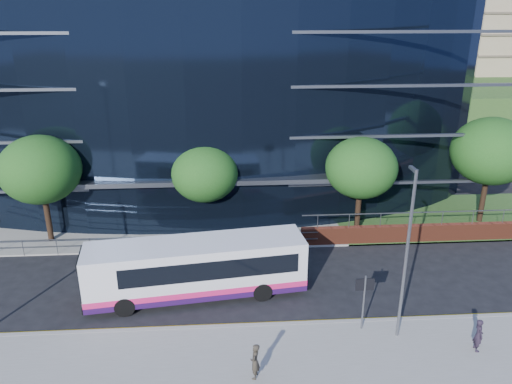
{
  "coord_description": "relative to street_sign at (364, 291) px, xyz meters",
  "views": [
    {
      "loc": [
        -1.73,
        -20.79,
        14.46
      ],
      "look_at": [
        0.18,
        8.0,
        3.44
      ],
      "focal_mm": 35.0,
      "sensor_mm": 36.0,
      "label": 1
    }
  ],
  "objects": [
    {
      "name": "street_sign",
      "position": [
        0.0,
        0.0,
        0.0
      ],
      "size": [
        0.85,
        0.09,
        2.8
      ],
      "color": "slate",
      "rests_on": "pavement_near"
    },
    {
      "name": "tree_dist_e",
      "position": [
        19.5,
        41.59,
        2.39
      ],
      "size": [
        4.62,
        4.62,
        6.51
      ],
      "color": "black",
      "rests_on": "ground"
    },
    {
      "name": "pedestrian",
      "position": [
        4.62,
        -1.87,
        -1.23
      ],
      "size": [
        0.41,
        0.59,
        1.54
      ],
      "primitive_type": "imported",
      "rotation": [
        0.0,
        0.0,
        1.5
      ],
      "color": "black",
      "rests_on": "pavement_near"
    },
    {
      "name": "ground",
      "position": [
        -4.5,
        1.59,
        -2.15
      ],
      "size": [
        200.0,
        200.0,
        0.0
      ],
      "primitive_type": "plane",
      "color": "black",
      "rests_on": "ground"
    },
    {
      "name": "tree_far_d",
      "position": [
        11.5,
        11.59,
        3.04
      ],
      "size": [
        5.28,
        5.28,
        7.44
      ],
      "color": "black",
      "rests_on": "ground"
    },
    {
      "name": "apartment_block",
      "position": [
        27.5,
        58.8,
        8.96
      ],
      "size": [
        60.0,
        42.0,
        30.0
      ],
      "color": "#2D511E",
      "rests_on": "ground"
    },
    {
      "name": "city_bus",
      "position": [
        -7.7,
        3.6,
        -0.53
      ],
      "size": [
        11.49,
        4.02,
        3.05
      ],
      "rotation": [
        0.0,
        0.0,
        0.13
      ],
      "color": "silver",
      "rests_on": "ground"
    },
    {
      "name": "glass_office",
      "position": [
        -8.5,
        22.44,
        5.85
      ],
      "size": [
        44.0,
        23.1,
        16.0
      ],
      "color": "black",
      "rests_on": "ground"
    },
    {
      "name": "yellow_line_inner",
      "position": [
        -4.5,
        0.94,
        -2.14
      ],
      "size": [
        80.0,
        0.08,
        0.01
      ],
      "primitive_type": "cube",
      "color": "gold",
      "rests_on": "ground"
    },
    {
      "name": "tree_far_a",
      "position": [
        -17.5,
        10.59,
        2.71
      ],
      "size": [
        4.95,
        4.95,
        6.98
      ],
      "color": "black",
      "rests_on": "ground"
    },
    {
      "name": "pedestrian_b",
      "position": [
        -5.19,
        -2.95,
        -1.21
      ],
      "size": [
        0.51,
        0.65,
        1.58
      ],
      "primitive_type": "imported",
      "rotation": [
        0.0,
        0.0,
        -1.83
      ],
      "color": "#342E24",
      "rests_on": "pavement_near"
    },
    {
      "name": "far_forecourt",
      "position": [
        -10.5,
        12.59,
        -2.1
      ],
      "size": [
        50.0,
        8.0,
        0.1
      ],
      "primitive_type": "cube",
      "color": "gray",
      "rests_on": "ground"
    },
    {
      "name": "yellow_line_outer",
      "position": [
        -4.5,
        0.79,
        -2.14
      ],
      "size": [
        80.0,
        0.08,
        0.01
      ],
      "primitive_type": "cube",
      "color": "gold",
      "rests_on": "ground"
    },
    {
      "name": "tree_far_b",
      "position": [
        -7.5,
        11.09,
        2.06
      ],
      "size": [
        4.29,
        4.29,
        6.05
      ],
      "color": "black",
      "rests_on": "ground"
    },
    {
      "name": "guard_railings",
      "position": [
        -12.5,
        8.59,
        -1.33
      ],
      "size": [
        24.0,
        0.05,
        1.1
      ],
      "color": "slate",
      "rests_on": "ground"
    },
    {
      "name": "tree_far_c",
      "position": [
        2.5,
        10.59,
        2.39
      ],
      "size": [
        4.62,
        4.62,
        6.51
      ],
      "color": "black",
      "rests_on": "ground"
    },
    {
      "name": "kerb",
      "position": [
        -4.5,
        0.59,
        -2.07
      ],
      "size": [
        80.0,
        0.25,
        0.16
      ],
      "primitive_type": "cube",
      "color": "gray",
      "rests_on": "ground"
    },
    {
      "name": "streetlight_east",
      "position": [
        1.5,
        -0.59,
        2.29
      ],
      "size": [
        0.15,
        0.77,
        8.0
      ],
      "color": "slate",
      "rests_on": "pavement_near"
    }
  ]
}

